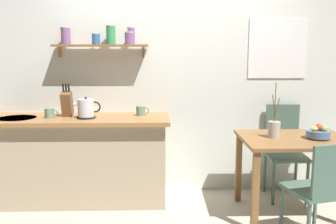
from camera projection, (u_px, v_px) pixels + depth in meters
ground_plane at (179, 213)px, 3.60m from camera, size 14.00×14.00×0.00m
back_wall at (195, 70)px, 4.03m from camera, size 6.80×0.11×2.70m
kitchen_counter at (80, 159)px, 3.82m from camera, size 1.83×0.63×0.89m
wall_shelf at (103, 40)px, 3.80m from camera, size 0.97×0.20×0.33m
dining_table at (295, 150)px, 3.47m from camera, size 1.00×0.77×0.75m
dining_chair_near at (320, 188)px, 2.90m from camera, size 0.48×0.50×0.87m
dining_chair_far at (284, 147)px, 3.96m from camera, size 0.42×0.43×0.98m
fruit_bowl at (318, 133)px, 3.41m from camera, size 0.22×0.22×0.14m
twig_vase at (274, 129)px, 3.45m from camera, size 0.11×0.11×0.51m
electric_kettle at (86, 109)px, 3.66m from camera, size 0.26×0.18×0.21m
knife_block at (67, 103)px, 3.74m from camera, size 0.10×0.17×0.33m
coffee_mug_by_sink at (50, 113)px, 3.69m from camera, size 0.13×0.09×0.09m
coffee_mug_spare at (141, 111)px, 3.82m from camera, size 0.14×0.09×0.10m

